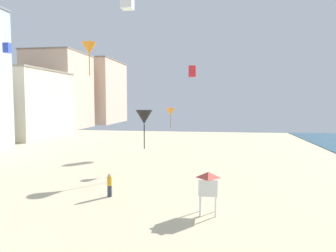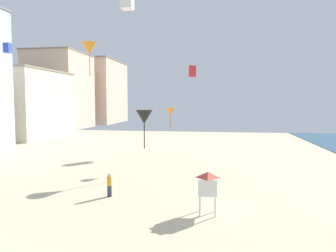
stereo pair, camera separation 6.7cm
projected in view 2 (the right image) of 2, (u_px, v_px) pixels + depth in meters
The scene contains 11 objects.
boardwalk_hotel_mid at pixel (13, 104), 59.31m from camera, with size 16.67×17.68×12.47m.
boardwalk_hotel_far at pixel (60, 91), 77.25m from camera, with size 12.20×15.32×18.50m.
boardwalk_hotel_distant at pixel (93, 92), 98.39m from camera, with size 16.36×21.68×19.12m.
kite_flyer at pixel (109, 184), 22.19m from camera, with size 0.34×0.34×1.64m.
lifeguard_stand at pixel (208, 184), 18.71m from camera, with size 1.10×1.10×2.55m.
kite_orange_delta at pixel (89, 48), 37.29m from camera, with size 1.72×1.72×3.91m.
kite_orange_delta_2 at pixel (171, 112), 32.60m from camera, with size 0.92×0.92×2.10m.
kite_white_box at pixel (127, 0), 22.60m from camera, with size 0.84×0.84×1.33m.
kite_red_box at pixel (193, 71), 44.35m from camera, with size 1.00×1.00×1.57m.
kite_black_delta at pixel (144, 117), 28.20m from camera, with size 1.54×1.54×3.50m.
kite_blue_box at pixel (8, 48), 29.32m from camera, with size 0.58×0.58×0.91m.
Camera 2 is at (10.27, -9.09, 6.73)m, focal length 33.69 mm.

